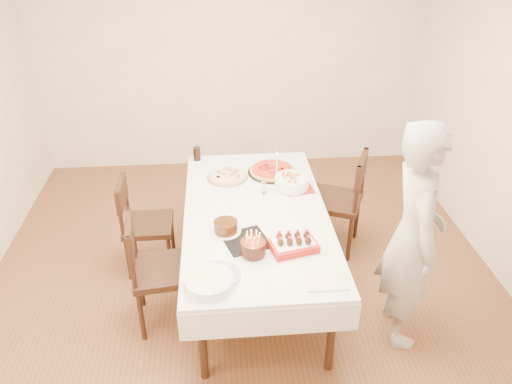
{
  "coord_description": "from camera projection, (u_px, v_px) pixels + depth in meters",
  "views": [
    {
      "loc": [
        -0.18,
        -3.27,
        2.9
      ],
      "look_at": [
        0.1,
        0.09,
        0.94
      ],
      "focal_mm": 35.0,
      "sensor_mm": 36.0,
      "label": 1
    }
  ],
  "objects": [
    {
      "name": "floor",
      "position": [
        245.0,
        292.0,
        4.28
      ],
      "size": [
        5.0,
        5.0,
        0.0
      ],
      "primitive_type": "plane",
      "color": "brown",
      "rests_on": "ground"
    },
    {
      "name": "cake_board",
      "position": [
        246.0,
        241.0,
        3.65
      ],
      "size": [
        0.39,
        0.39,
        0.01
      ],
      "primitive_type": "cube",
      "rotation": [
        0.0,
        0.0,
        0.32
      ],
      "color": "black",
      "rests_on": "dining_table"
    },
    {
      "name": "box_lid",
      "position": [
        326.0,
        282.0,
        3.25
      ],
      "size": [
        0.27,
        0.18,
        0.02
      ],
      "primitive_type": "cube",
      "rotation": [
        0.0,
        0.0,
        -0.0
      ],
      "color": "beige",
      "rests_on": "dining_table"
    },
    {
      "name": "plate_stack",
      "position": [
        209.0,
        282.0,
        3.21
      ],
      "size": [
        0.38,
        0.38,
        0.07
      ],
      "primitive_type": "cylinder",
      "rotation": [
        0.0,
        0.0,
        0.18
      ],
      "color": "white",
      "rests_on": "dining_table"
    },
    {
      "name": "chair_right_savory",
      "position": [
        335.0,
        201.0,
        4.63
      ],
      "size": [
        0.67,
        0.67,
        0.99
      ],
      "primitive_type": null,
      "rotation": [
        0.0,
        0.0,
        -0.42
      ],
      "color": "#321E10",
      "rests_on": "floor"
    },
    {
      "name": "wall_back",
      "position": [
        230.0,
        57.0,
        5.76
      ],
      "size": [
        4.5,
        0.04,
        2.7
      ],
      "primitive_type": "cube",
      "color": "white",
      "rests_on": "floor"
    },
    {
      "name": "strawberry_box",
      "position": [
        293.0,
        244.0,
        3.55
      ],
      "size": [
        0.37,
        0.29,
        0.08
      ],
      "primitive_type": null,
      "rotation": [
        0.0,
        0.0,
        0.24
      ],
      "color": "#9F1612",
      "rests_on": "dining_table"
    },
    {
      "name": "pasta_bowl",
      "position": [
        292.0,
        182.0,
        4.31
      ],
      "size": [
        0.31,
        0.31,
        0.1
      ],
      "primitive_type": "cylinder",
      "rotation": [
        0.0,
        0.0,
        0.05
      ],
      "color": "white",
      "rests_on": "dining_table"
    },
    {
      "name": "person",
      "position": [
        413.0,
        237.0,
        3.49
      ],
      "size": [
        0.48,
        0.68,
        1.75
      ],
      "primitive_type": "imported",
      "rotation": [
        0.0,
        0.0,
        1.47
      ],
      "color": "#B1ADA7",
      "rests_on": "floor"
    },
    {
      "name": "layer_cake",
      "position": [
        226.0,
        227.0,
        3.73
      ],
      "size": [
        0.26,
        0.26,
        0.09
      ],
      "primitive_type": "cylinder",
      "rotation": [
        0.0,
        0.0,
        0.17
      ],
      "color": "#361C0D",
      "rests_on": "dining_table"
    },
    {
      "name": "chair_left_savory",
      "position": [
        148.0,
        225.0,
        4.38
      ],
      "size": [
        0.46,
        0.46,
        0.89
      ],
      "primitive_type": null,
      "rotation": [
        0.0,
        0.0,
        3.14
      ],
      "color": "#321E10",
      "rests_on": "floor"
    },
    {
      "name": "red_placemat",
      "position": [
        298.0,
        188.0,
        4.33
      ],
      "size": [
        0.28,
        0.28,
        0.01
      ],
      "primitive_type": "cube",
      "rotation": [
        0.0,
        0.0,
        0.13
      ],
      "color": "#B21E1E",
      "rests_on": "dining_table"
    },
    {
      "name": "birthday_cake",
      "position": [
        253.0,
        244.0,
        3.47
      ],
      "size": [
        0.22,
        0.22,
        0.16
      ],
      "primitive_type": "cylinder",
      "rotation": [
        0.0,
        0.0,
        0.32
      ],
      "color": "#37190F",
      "rests_on": "dining_table"
    },
    {
      "name": "dining_table",
      "position": [
        256.0,
        250.0,
        4.18
      ],
      "size": [
        1.4,
        2.27,
        0.75
      ],
      "primitive_type": "cube",
      "rotation": [
        0.0,
        0.0,
        0.13
      ],
      "color": "silver",
      "rests_on": "floor"
    },
    {
      "name": "chair_left_dessert",
      "position": [
        163.0,
        270.0,
        3.78
      ],
      "size": [
        0.55,
        0.55,
        0.96
      ],
      "primitive_type": null,
      "rotation": [
        0.0,
        0.0,
        3.27
      ],
      "color": "#321E10",
      "rests_on": "floor"
    },
    {
      "name": "taper_candle",
      "position": [
        277.0,
        166.0,
        4.39
      ],
      "size": [
        0.07,
        0.07,
        0.28
      ],
      "primitive_type": "cylinder",
      "rotation": [
        0.0,
        0.0,
        -0.18
      ],
      "color": "white",
      "rests_on": "dining_table"
    },
    {
      "name": "cola_glass",
      "position": [
        197.0,
        154.0,
        4.77
      ],
      "size": [
        0.09,
        0.09,
        0.13
      ],
      "primitive_type": "cylinder",
      "rotation": [
        0.0,
        0.0,
        0.27
      ],
      "color": "black",
      "rests_on": "dining_table"
    },
    {
      "name": "china_plate",
      "position": [
        219.0,
        275.0,
        3.31
      ],
      "size": [
        0.37,
        0.37,
        0.01
      ],
      "primitive_type": "cylinder",
      "rotation": [
        0.0,
        0.0,
        0.26
      ],
      "color": "white",
      "rests_on": "dining_table"
    },
    {
      "name": "shaker_pair",
      "position": [
        264.0,
        189.0,
        4.21
      ],
      "size": [
        0.1,
        0.1,
        0.1
      ],
      "primitive_type": null,
      "rotation": [
        0.0,
        0.0,
        -0.18
      ],
      "color": "white",
      "rests_on": "dining_table"
    },
    {
      "name": "pizza_pepperoni",
      "position": [
        272.0,
        171.0,
        4.56
      ],
      "size": [
        0.5,
        0.5,
        0.04
      ],
      "primitive_type": "cylinder",
      "rotation": [
        0.0,
        0.0,
        -0.13
      ],
      "color": "red",
      "rests_on": "dining_table"
    },
    {
      "name": "pizza_white",
      "position": [
        227.0,
        176.0,
        4.46
      ],
      "size": [
        0.47,
        0.47,
        0.04
      ],
      "primitive_type": "cylinder",
      "rotation": [
        0.0,
        0.0,
        -0.33
      ],
      "color": "beige",
      "rests_on": "dining_table"
    }
  ]
}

